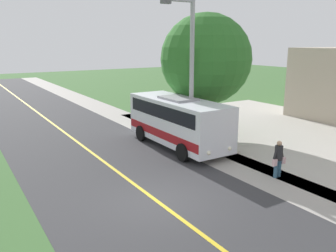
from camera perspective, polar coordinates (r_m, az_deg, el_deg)
The scene contains 8 objects.
ground_plane at distance 13.05m, azimuth -1.69°, elevation -12.23°, with size 120.00×120.00×0.00m, color #3D6633.
road_surface at distance 13.05m, azimuth -1.69°, elevation -12.21°, with size 8.00×100.00×0.01m, color #333335.
sidewalk at distance 16.09m, azimuth 14.63°, elevation -7.54°, with size 2.40×100.00×0.01m, color #9E9991.
road_centre_line at distance 13.05m, azimuth -1.69°, elevation -12.19°, with size 0.16×100.00×0.00m, color gold.
shuttle_bus_front at distance 19.11m, azimuth 1.63°, elevation 1.02°, with size 2.55×7.10×2.77m.
pedestrian_with_bags at distance 15.66m, azimuth 17.52°, elevation -4.99°, with size 0.72×0.34×1.62m.
street_light_pole at distance 18.58m, azimuth 3.57°, elevation 9.31°, with size 1.97×0.24×7.80m.
tree_curbside at distance 21.57m, azimuth 6.18°, elevation 10.75°, with size 5.47×5.47×7.39m.
Camera 1 is at (5.93, 10.15, 5.67)m, focal length 37.44 mm.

